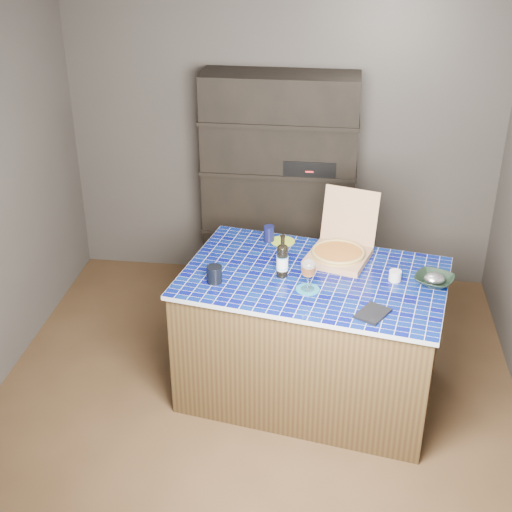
# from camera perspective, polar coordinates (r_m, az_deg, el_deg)

# --- Properties ---
(room) EXTENTS (3.50, 3.50, 3.50)m
(room) POSITION_cam_1_polar(r_m,az_deg,el_deg) (4.22, -0.09, 2.32)
(room) COLOR brown
(room) RESTS_ON ground
(shelving_unit) EXTENTS (1.20, 0.41, 1.80)m
(shelving_unit) POSITION_cam_1_polar(r_m,az_deg,el_deg) (5.76, 1.89, 5.68)
(shelving_unit) COLOR black
(shelving_unit) RESTS_ON floor
(kitchen_island) EXTENTS (1.78, 1.30, 0.89)m
(kitchen_island) POSITION_cam_1_polar(r_m,az_deg,el_deg) (4.69, 4.45, -6.33)
(kitchen_island) COLOR #4C391D
(kitchen_island) RESTS_ON floor
(pizza_box) EXTENTS (0.48, 0.54, 0.41)m
(pizza_box) POSITION_cam_1_polar(r_m,az_deg,el_deg) (4.65, 6.69, 0.43)
(pizza_box) COLOR #AF7A5A
(pizza_box) RESTS_ON kitchen_island
(mead_bottle) EXTENTS (0.08, 0.08, 0.28)m
(mead_bottle) POSITION_cam_1_polar(r_m,az_deg,el_deg) (4.39, 2.12, -0.33)
(mead_bottle) COLOR black
(mead_bottle) RESTS_ON kitchen_island
(teal_trivet) EXTENTS (0.14, 0.14, 0.01)m
(teal_trivet) POSITION_cam_1_polar(r_m,az_deg,el_deg) (4.30, 4.16, -2.68)
(teal_trivet) COLOR #1A6988
(teal_trivet) RESTS_ON kitchen_island
(wine_glass) EXTENTS (0.09, 0.09, 0.20)m
(wine_glass) POSITION_cam_1_polar(r_m,az_deg,el_deg) (4.23, 4.23, -1.03)
(wine_glass) COLOR white
(wine_glass) RESTS_ON teal_trivet
(tumbler) EXTENTS (0.10, 0.10, 0.11)m
(tumbler) POSITION_cam_1_polar(r_m,az_deg,el_deg) (4.36, -3.35, -1.46)
(tumbler) COLOR black
(tumbler) RESTS_ON kitchen_island
(dvd_case) EXTENTS (0.22, 0.25, 0.02)m
(dvd_case) POSITION_cam_1_polar(r_m,az_deg,el_deg) (4.10, 9.33, -4.55)
(dvd_case) COLOR black
(dvd_case) RESTS_ON kitchen_island
(bowl) EXTENTS (0.30, 0.30, 0.06)m
(bowl) POSITION_cam_1_polar(r_m,az_deg,el_deg) (4.47, 14.06, -1.89)
(bowl) COLOR black
(bowl) RESTS_ON kitchen_island
(foil_contents) EXTENTS (0.13, 0.11, 0.06)m
(foil_contents) POSITION_cam_1_polar(r_m,az_deg,el_deg) (4.46, 14.08, -1.75)
(foil_contents) COLOR silver
(foil_contents) RESTS_ON bowl
(white_jar) EXTENTS (0.08, 0.08, 0.07)m
(white_jar) POSITION_cam_1_polar(r_m,az_deg,el_deg) (4.46, 11.07, -1.56)
(white_jar) COLOR silver
(white_jar) RESTS_ON kitchen_island
(navy_cup) EXTENTS (0.07, 0.07, 0.11)m
(navy_cup) POSITION_cam_1_polar(r_m,az_deg,el_deg) (4.85, 1.05, 1.80)
(navy_cup) COLOR black
(navy_cup) RESTS_ON kitchen_island
(green_trivet) EXTENTS (0.17, 0.17, 0.01)m
(green_trivet) POSITION_cam_1_polar(r_m,az_deg,el_deg) (4.86, 2.15, 1.18)
(green_trivet) COLOR #A3C029
(green_trivet) RESTS_ON kitchen_island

